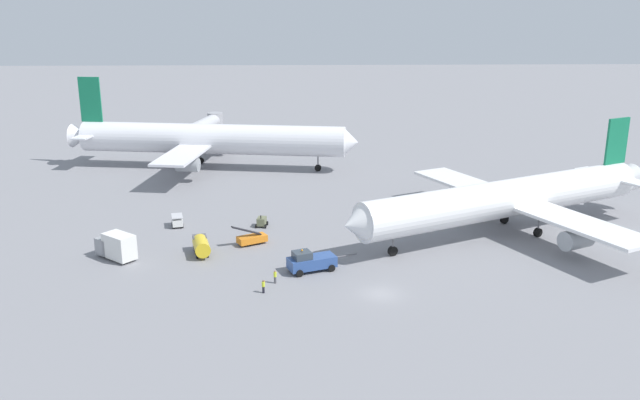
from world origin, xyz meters
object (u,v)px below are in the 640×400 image
object	(u,v)px
gse_gpu_cart_small	(262,221)
gse_baggage_cart_trailing	(177,221)
airliner_at_gate_left	(210,139)
gse_belt_loader_portside	(252,238)
gse_fuel_bowser_stubby	(201,245)
jet_bridge	(203,126)
pushback_tug	(311,261)
ground_crew_marshaller_foreground	(263,286)
airliner_being_pushed	(508,199)
gse_catering_truck_tall	(116,246)
ground_crew_wing_walker_right	(275,277)

from	to	relation	value
gse_gpu_cart_small	gse_baggage_cart_trailing	xyz separation A→B (m)	(-12.53, 0.38, 0.07)
gse_gpu_cart_small	airliner_at_gate_left	bearing A→B (deg)	108.04
gse_belt_loader_portside	gse_fuel_bowser_stubby	bearing A→B (deg)	-149.28
gse_fuel_bowser_stubby	jet_bridge	distance (m)	76.07
airliner_at_gate_left	gse_gpu_cart_small	size ratio (longest dim) A/B	25.41
gse_baggage_cart_trailing	pushback_tug	bearing A→B (deg)	-42.34
jet_bridge	ground_crew_marshaller_foreground	bearing A→B (deg)	-77.94
airliner_being_pushed	airliner_at_gate_left	bearing A→B (deg)	139.06
gse_gpu_cart_small	ground_crew_marshaller_foreground	distance (m)	23.81
airliner_at_gate_left	jet_bridge	world-z (taller)	airliner_at_gate_left
airliner_at_gate_left	pushback_tug	xyz separation A→B (m)	(19.09, -54.59, -4.64)
jet_bridge	pushback_tug	bearing A→B (deg)	-73.40
airliner_at_gate_left	gse_catering_truck_tall	xyz separation A→B (m)	(-5.98, -49.70, -4.16)
gse_belt_loader_portside	ground_crew_wing_walker_right	size ratio (longest dim) A/B	3.05
gse_catering_truck_tall	gse_fuel_bowser_stubby	bearing A→B (deg)	6.21
gse_baggage_cart_trailing	airliner_at_gate_left	bearing A→B (deg)	89.35
airliner_being_pushed	gse_catering_truck_tall	distance (m)	54.24
airliner_being_pushed	gse_baggage_cart_trailing	bearing A→B (deg)	174.78
gse_belt_loader_portside	gse_baggage_cart_trailing	distance (m)	14.02
airliner_being_pushed	pushback_tug	bearing A→B (deg)	-154.74
pushback_tug	jet_bridge	distance (m)	85.00
airliner_at_gate_left	airliner_being_pushed	world-z (taller)	airliner_at_gate_left
airliner_at_gate_left	gse_fuel_bowser_stubby	size ratio (longest dim) A/B	11.26
gse_fuel_bowser_stubby	gse_baggage_cart_trailing	bearing A→B (deg)	113.85
pushback_tug	ground_crew_marshaller_foreground	xyz separation A→B (m)	(-5.51, -6.38, -0.47)
gse_baggage_cart_trailing	gse_belt_loader_portside	bearing A→B (deg)	-34.43
gse_baggage_cart_trailing	jet_bridge	world-z (taller)	jet_bridge
gse_baggage_cart_trailing	ground_crew_marshaller_foreground	world-z (taller)	gse_baggage_cart_trailing
gse_catering_truck_tall	ground_crew_marshaller_foreground	world-z (taller)	gse_catering_truck_tall
pushback_tug	jet_bridge	xyz separation A→B (m)	(-24.27, 81.42, 2.66)
pushback_tug	ground_crew_wing_walker_right	bearing A→B (deg)	-139.34
gse_fuel_bowser_stubby	gse_catering_truck_tall	size ratio (longest dim) A/B	0.86
pushback_tug	ground_crew_wing_walker_right	size ratio (longest dim) A/B	5.56
gse_gpu_cart_small	jet_bridge	size ratio (longest dim) A/B	0.10
ground_crew_marshaller_foreground	jet_bridge	size ratio (longest dim) A/B	0.07
gse_baggage_cart_trailing	ground_crew_marshaller_foreground	distance (m)	27.92
gse_belt_loader_portside	gse_catering_truck_tall	distance (m)	17.85
ground_crew_marshaller_foreground	jet_bridge	world-z (taller)	jet_bridge
pushback_tug	airliner_at_gate_left	bearing A→B (deg)	109.27
airliner_at_gate_left	pushback_tug	distance (m)	58.01
gse_gpu_cart_small	gse_baggage_cart_trailing	world-z (taller)	gse_gpu_cart_small
gse_fuel_bowser_stubby	ground_crew_marshaller_foreground	bearing A→B (deg)	-54.64
gse_gpu_cart_small	ground_crew_wing_walker_right	bearing A→B (deg)	-82.65
airliner_at_gate_left	ground_crew_marshaller_foreground	xyz separation A→B (m)	(13.58, -60.96, -5.10)
airliner_being_pushed	gse_fuel_bowser_stubby	distance (m)	43.52
gse_gpu_cart_small	ground_crew_marshaller_foreground	size ratio (longest dim) A/B	1.47
gse_fuel_bowser_stubby	gse_belt_loader_portside	size ratio (longest dim) A/B	1.06
airliner_at_gate_left	gse_baggage_cart_trailing	size ratio (longest dim) A/B	19.45
jet_bridge	airliner_at_gate_left	bearing A→B (deg)	-79.07
gse_baggage_cart_trailing	gse_fuel_bowser_stubby	bearing A→B (deg)	-66.15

